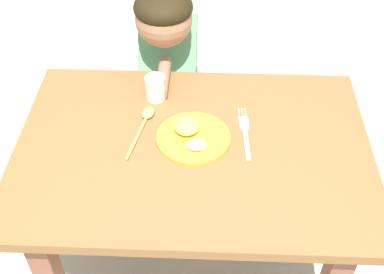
{
  "coord_description": "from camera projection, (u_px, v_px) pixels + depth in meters",
  "views": [
    {
      "loc": [
        0.04,
        -1.02,
        1.75
      ],
      "look_at": [
        -0.0,
        0.02,
        0.75
      ],
      "focal_mm": 46.53,
      "sensor_mm": 36.0,
      "label": 1
    }
  ],
  "objects": [
    {
      "name": "plate",
      "position": [
        191.0,
        135.0,
        1.46
      ],
      "size": [
        0.22,
        0.22,
        0.05
      ],
      "color": "gold",
      "rests_on": "dining_table"
    },
    {
      "name": "drinking_cup",
      "position": [
        155.0,
        88.0,
        1.57
      ],
      "size": [
        0.06,
        0.06,
        0.08
      ],
      "primitive_type": "cylinder",
      "color": "silver",
      "rests_on": "dining_table"
    },
    {
      "name": "dining_table",
      "position": [
        193.0,
        176.0,
        1.53
      ],
      "size": [
        1.04,
        0.71,
        0.73
      ],
      "color": "brown",
      "rests_on": "ground_plane"
    },
    {
      "name": "spoon",
      "position": [
        145.0,
        120.0,
        1.51
      ],
      "size": [
        0.07,
        0.23,
        0.02
      ],
      "rotation": [
        0.0,
        0.0,
        1.36
      ],
      "color": "tan",
      "rests_on": "dining_table"
    },
    {
      "name": "fork",
      "position": [
        245.0,
        132.0,
        1.48
      ],
      "size": [
        0.03,
        0.22,
        0.01
      ],
      "rotation": [
        0.0,
        0.0,
        1.63
      ],
      "color": "silver",
      "rests_on": "dining_table"
    },
    {
      "name": "person",
      "position": [
        169.0,
        80.0,
        1.9
      ],
      "size": [
        0.21,
        0.43,
        1.01
      ],
      "rotation": [
        0.0,
        0.0,
        3.14
      ],
      "color": "#46395C",
      "rests_on": "ground_plane"
    }
  ]
}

